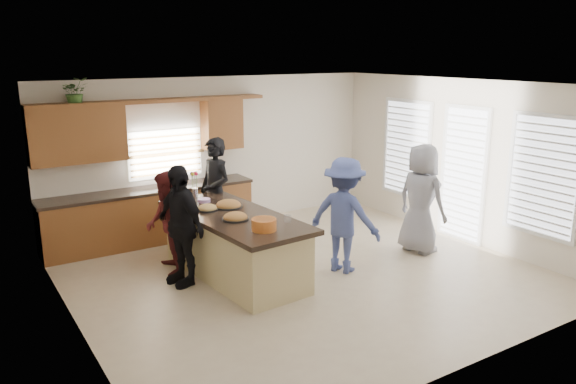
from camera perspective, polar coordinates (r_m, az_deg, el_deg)
floor at (r=8.49m, az=1.79°, el=-8.37°), size 6.50×6.50×0.00m
room_shell at (r=7.96m, az=1.89°, el=4.37°), size 6.52×6.02×2.81m
back_cabinetry at (r=9.95m, az=-14.21°, el=0.12°), size 4.08×0.66×2.46m
right_wall_glazing at (r=10.11m, az=17.58°, el=2.61°), size 0.06×4.00×2.25m
island at (r=8.33m, az=-5.43°, el=-5.55°), size 1.35×2.78×0.95m
platter_front at (r=7.91m, az=-5.36°, el=-2.61°), size 0.38×0.38×0.16m
platter_mid at (r=8.54m, az=-6.07°, el=-1.37°), size 0.43×0.43×0.17m
platter_back at (r=8.42m, az=-8.19°, el=-1.67°), size 0.32×0.32×0.13m
salad_bowl at (r=7.41m, az=-2.46°, el=-3.26°), size 0.33×0.33×0.16m
clear_cup at (r=7.75m, az=-0.03°, el=-2.73°), size 0.09×0.09×0.10m
plate_stack at (r=8.88m, az=-8.53°, el=-0.85°), size 0.20×0.20×0.05m
flower_vase at (r=9.16m, az=-9.47°, el=0.91°), size 0.14×0.14×0.42m
potted_plant at (r=9.52m, az=-20.80°, el=9.49°), size 0.41×0.35×0.45m
woman_left_back at (r=9.53m, az=-7.40°, el=-0.05°), size 0.57×0.75×1.86m
woman_left_mid at (r=8.49m, az=-12.18°, el=-3.14°), size 0.74×0.87×1.55m
woman_left_front at (r=8.04m, az=-10.87°, el=-3.34°), size 0.61×1.08×1.74m
woman_right_back at (r=8.40m, az=5.73°, el=-2.38°), size 1.08×1.30×1.74m
woman_right_front at (r=9.42m, az=13.37°, el=-0.66°), size 0.68×0.95×1.81m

